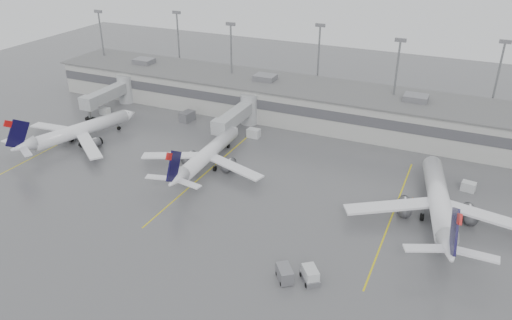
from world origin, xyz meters
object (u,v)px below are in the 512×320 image
at_px(jet_mid_left, 206,155).
at_px(jet_far_left, 76,131).
at_px(baggage_tug, 310,276).
at_px(jet_mid_right, 439,202).

bearing_deg(jet_mid_left, jet_far_left, -179.41).
bearing_deg(baggage_tug, jet_mid_right, 20.97).
relative_size(jet_far_left, baggage_tug, 7.66).
relative_size(jet_mid_left, baggage_tug, 7.70).
xyz_separation_m(jet_mid_right, baggage_tug, (-13.69, -22.39, -2.54)).
height_order(jet_far_left, baggage_tug, jet_far_left).
bearing_deg(jet_far_left, jet_mid_right, 18.76).
bearing_deg(jet_mid_left, jet_mid_right, -2.77).
bearing_deg(jet_far_left, jet_mid_left, 20.72).
bearing_deg(jet_mid_right, jet_mid_left, 167.75).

